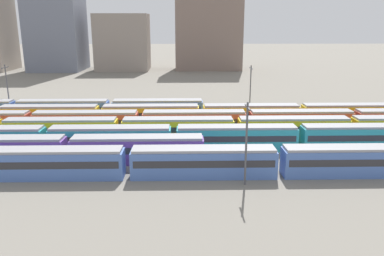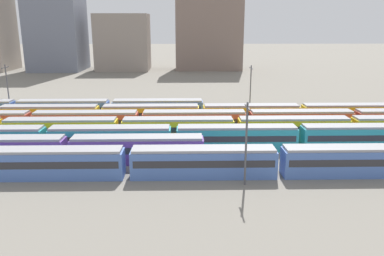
# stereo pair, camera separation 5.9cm
# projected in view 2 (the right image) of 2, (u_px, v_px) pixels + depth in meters

# --- Properties ---
(train_track_0) EXTENTS (93.60, 3.06, 3.75)m
(train_track_0) POSITION_uv_depth(u_px,v_px,m) (204.00, 162.00, 48.52)
(train_track_0) COLOR #4C70BC
(train_track_0) RESTS_ON ground_plane
(train_track_2) EXTENTS (112.50, 3.06, 3.75)m
(train_track_2) POSITION_uv_depth(u_px,v_px,m) (299.00, 137.00, 58.87)
(train_track_2) COLOR teal
(train_track_2) RESTS_ON ground_plane
(train_track_3) EXTENTS (112.50, 3.06, 3.75)m
(train_track_3) POSITION_uv_depth(u_px,v_px,m) (236.00, 129.00, 63.70)
(train_track_3) COLOR yellow
(train_track_3) RESTS_ON ground_plane
(train_track_4) EXTENTS (112.50, 3.06, 3.75)m
(train_track_4) POSITION_uv_depth(u_px,v_px,m) (248.00, 121.00, 68.78)
(train_track_4) COLOR #BC4C38
(train_track_4) RESTS_ON ground_plane
(train_track_5) EXTENTS (112.50, 3.06, 3.75)m
(train_track_5) POSITION_uv_depth(u_px,v_px,m) (201.00, 114.00, 73.63)
(train_track_5) COLOR yellow
(train_track_5) RESTS_ON ground_plane
(train_track_6) EXTENTS (55.80, 3.06, 3.75)m
(train_track_6) POSITION_uv_depth(u_px,v_px,m) (63.00, 109.00, 78.08)
(train_track_6) COLOR #4C70BC
(train_track_6) RESTS_ON ground_plane
(catenary_pole_0) EXTENTS (0.24, 3.20, 10.01)m
(catenary_pole_0) POSITION_uv_depth(u_px,v_px,m) (246.00, 140.00, 44.97)
(catenary_pole_0) COLOR #4C4C51
(catenary_pole_0) RESTS_ON ground_plane
(catenary_pole_1) EXTENTS (0.24, 3.20, 10.45)m
(catenary_pole_1) POSITION_uv_depth(u_px,v_px,m) (8.00, 87.00, 80.01)
(catenary_pole_1) COLOR #4C4C51
(catenary_pole_1) RESTS_ON ground_plane
(catenary_pole_3) EXTENTS (0.24, 3.20, 10.23)m
(catenary_pole_3) POSITION_uv_depth(u_px,v_px,m) (250.00, 87.00, 80.72)
(catenary_pole_3) COLOR #4C4C51
(catenary_pole_3) RESTS_ON ground_plane
(distant_building_1) EXTENTS (19.91, 21.17, 43.40)m
(distant_building_1) POSITION_uv_depth(u_px,v_px,m) (55.00, 14.00, 153.35)
(distant_building_1) COLOR slate
(distant_building_1) RESTS_ON ground_plane
(distant_building_2) EXTENTS (20.72, 17.22, 22.00)m
(distant_building_2) POSITION_uv_depth(u_px,v_px,m) (123.00, 42.00, 156.69)
(distant_building_2) COLOR gray
(distant_building_2) RESTS_ON ground_plane
(distant_building_3) EXTENTS (26.41, 13.19, 37.65)m
(distant_building_3) POSITION_uv_depth(u_px,v_px,m) (209.00, 22.00, 155.36)
(distant_building_3) COLOR #7A665B
(distant_building_3) RESTS_ON ground_plane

